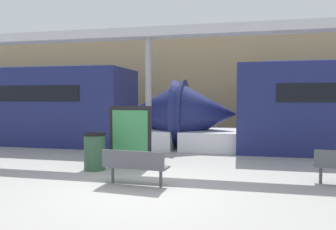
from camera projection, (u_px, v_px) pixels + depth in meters
ground_plane at (138, 189)px, 6.95m from camera, size 60.00×60.00×0.00m
station_wall at (198, 86)px, 16.43m from camera, size 56.00×0.20×5.00m
bench_near at (135, 164)px, 7.16m from camera, size 1.48×0.57×0.79m
trash_bin at (95, 151)px, 8.76m from camera, size 0.59×0.59×0.99m
poster_board at (130, 136)px, 9.13m from camera, size 1.21×0.07×1.70m
support_column_near at (148, 99)px, 10.24m from camera, size 0.19×0.19×3.79m
canopy_beam at (148, 33)px, 10.13m from camera, size 28.00×0.60×0.28m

